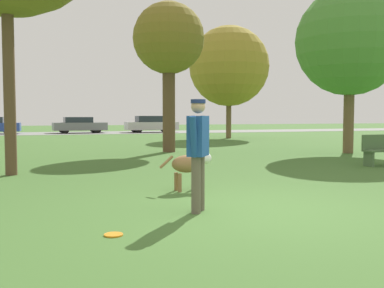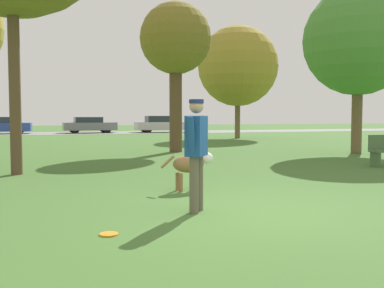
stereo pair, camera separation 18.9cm
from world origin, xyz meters
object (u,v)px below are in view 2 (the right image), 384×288
object	(u,v)px
tree_far_right	(238,66)
tree_near_right	(359,41)
frisbee	(109,234)
parked_car_silver	(161,124)
person	(196,146)
dog	(191,165)
parked_car_blue	(1,126)
tree_mid_center	(176,41)
parked_car_grey	(90,125)

from	to	relation	value
tree_far_right	tree_near_right	size ratio (longest dim) A/B	1.12
frisbee	parked_car_silver	distance (m)	31.77
person	dog	size ratio (longest dim) A/B	1.56
dog	frisbee	distance (m)	3.21
tree_far_right	parked_car_blue	distance (m)	18.67
tree_near_right	parked_car_silver	world-z (taller)	tree_near_right
parked_car_blue	parked_car_silver	bearing A→B (deg)	-0.25
parked_car_blue	person	bearing A→B (deg)	-77.53
dog	tree_near_right	world-z (taller)	tree_near_right
frisbee	tree_mid_center	world-z (taller)	tree_mid_center
tree_near_right	frisbee	bearing A→B (deg)	-139.51
tree_far_right	frisbee	bearing A→B (deg)	-117.29
person	parked_car_grey	distance (m)	30.21
person	dog	bearing A→B (deg)	19.67
person	frisbee	distance (m)	1.83
parked_car_grey	parked_car_silver	bearing A→B (deg)	-6.34
dog	tree_mid_center	world-z (taller)	tree_mid_center
dog	parked_car_grey	xyz separation A→B (m)	(0.65, 28.44, 0.17)
parked_car_silver	person	bearing A→B (deg)	-103.42
parked_car_blue	parked_car_grey	distance (m)	6.49
tree_far_right	tree_mid_center	bearing A→B (deg)	-125.94
frisbee	tree_near_right	world-z (taller)	tree_near_right
person	frisbee	bearing A→B (deg)	158.10
tree_near_right	person	bearing A→B (deg)	-138.47
tree_near_right	parked_car_blue	world-z (taller)	tree_near_right
dog	person	bearing A→B (deg)	-109.50
tree_mid_center	parked_car_blue	distance (m)	21.98
frisbee	parked_car_silver	world-z (taller)	parked_car_silver
person	parked_car_silver	distance (m)	30.60
tree_far_right	tree_mid_center	world-z (taller)	tree_far_right
parked_car_blue	parked_car_grey	xyz separation A→B (m)	(6.48, -0.23, 0.01)
tree_mid_center	parked_car_blue	xyz separation A→B (m)	(-7.92, 20.21, -3.49)
dog	frisbee	xyz separation A→B (m)	(-1.81, -2.61, -0.46)
tree_near_right	parked_car_blue	bearing A→B (deg)	121.37
tree_far_right	tree_mid_center	distance (m)	10.70
dog	frisbee	world-z (taller)	dog
tree_near_right	parked_car_silver	xyz separation A→B (m)	(-1.76, 22.25, -3.34)
dog	parked_car_blue	xyz separation A→B (m)	(-5.83, 28.67, 0.16)
parked_car_blue	parked_car_silver	size ratio (longest dim) A/B	1.03
frisbee	tree_mid_center	bearing A→B (deg)	70.58
tree_mid_center	parked_car_silver	size ratio (longest dim) A/B	1.32
frisbee	parked_car_blue	xyz separation A→B (m)	(-4.02, 31.28, 0.62)
frisbee	tree_far_right	bearing A→B (deg)	62.71
frisbee	tree_far_right	size ratio (longest dim) A/B	0.03
tree_far_right	parked_car_grey	world-z (taller)	tree_far_right
dog	tree_far_right	world-z (taller)	tree_far_right
dog	tree_near_right	distance (m)	10.58
parked_car_blue	tree_mid_center	bearing A→B (deg)	-66.09
parked_car_grey	parked_car_silver	world-z (taller)	parked_car_silver
parked_car_silver	parked_car_blue	bearing A→B (deg)	176.70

